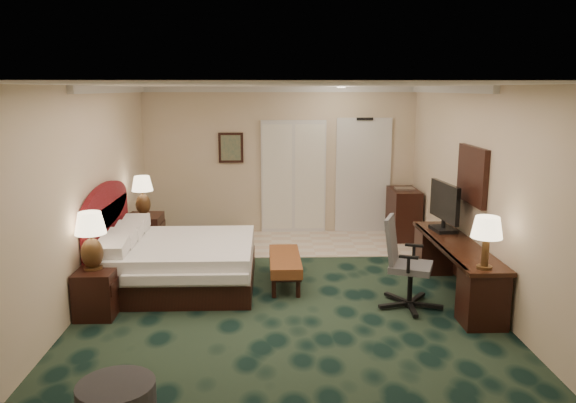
{
  "coord_description": "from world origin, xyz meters",
  "views": [
    {
      "loc": [
        -0.2,
        -6.58,
        2.66
      ],
      "look_at": [
        0.04,
        0.6,
        1.21
      ],
      "focal_mm": 35.0,
      "sensor_mm": 36.0,
      "label": 1
    }
  ],
  "objects_px": {
    "lamp_near": "(91,241)",
    "lamp_far": "(143,196)",
    "bed": "(181,264)",
    "nightstand_far": "(145,235)",
    "nightstand_near": "(97,293)",
    "desk": "(455,269)",
    "tv": "(444,207)",
    "minibar": "(403,214)",
    "desk_chair": "(411,263)",
    "bed_bench": "(285,270)"
  },
  "relations": [
    {
      "from": "lamp_near",
      "to": "lamp_far",
      "type": "bearing_deg",
      "value": 88.36
    },
    {
      "from": "bed",
      "to": "nightstand_far",
      "type": "relative_size",
      "value": 2.95
    },
    {
      "from": "nightstand_near",
      "to": "lamp_near",
      "type": "height_order",
      "value": "lamp_near"
    },
    {
      "from": "desk",
      "to": "bed",
      "type": "bearing_deg",
      "value": 172.77
    },
    {
      "from": "desk",
      "to": "lamp_far",
      "type": "bearing_deg",
      "value": 156.33
    },
    {
      "from": "nightstand_far",
      "to": "desk",
      "type": "bearing_deg",
      "value": -23.67
    },
    {
      "from": "tv",
      "to": "minibar",
      "type": "distance_m",
      "value": 2.3
    },
    {
      "from": "nightstand_near",
      "to": "nightstand_far",
      "type": "xyz_separation_m",
      "value": [
        0.04,
        2.48,
        0.05
      ]
    },
    {
      "from": "nightstand_near",
      "to": "minibar",
      "type": "distance_m",
      "value": 5.62
    },
    {
      "from": "nightstand_far",
      "to": "desk_chair",
      "type": "height_order",
      "value": "desk_chair"
    },
    {
      "from": "desk",
      "to": "minibar",
      "type": "distance_m",
      "value": 2.86
    },
    {
      "from": "lamp_near",
      "to": "bed_bench",
      "type": "height_order",
      "value": "lamp_near"
    },
    {
      "from": "bed",
      "to": "nightstand_near",
      "type": "xyz_separation_m",
      "value": [
        -0.84,
        -1.0,
        -0.03
      ]
    },
    {
      "from": "lamp_far",
      "to": "nightstand_near",
      "type": "bearing_deg",
      "value": -90.73
    },
    {
      "from": "bed",
      "to": "minibar",
      "type": "relative_size",
      "value": 2.2
    },
    {
      "from": "lamp_far",
      "to": "desk",
      "type": "bearing_deg",
      "value": -23.67
    },
    {
      "from": "tv",
      "to": "minibar",
      "type": "bearing_deg",
      "value": 84.86
    },
    {
      "from": "tv",
      "to": "desk_chair",
      "type": "height_order",
      "value": "tv"
    },
    {
      "from": "bed_bench",
      "to": "tv",
      "type": "xyz_separation_m",
      "value": [
        2.23,
        0.17,
        0.84
      ]
    },
    {
      "from": "minibar",
      "to": "desk",
      "type": "bearing_deg",
      "value": -89.92
    },
    {
      "from": "lamp_far",
      "to": "desk_chair",
      "type": "relative_size",
      "value": 0.56
    },
    {
      "from": "nightstand_near",
      "to": "lamp_near",
      "type": "relative_size",
      "value": 0.82
    },
    {
      "from": "bed",
      "to": "minibar",
      "type": "bearing_deg",
      "value": 33.49
    },
    {
      "from": "bed_bench",
      "to": "desk_chair",
      "type": "bearing_deg",
      "value": -30.32
    },
    {
      "from": "bed",
      "to": "nightstand_near",
      "type": "bearing_deg",
      "value": -130.03
    },
    {
      "from": "lamp_near",
      "to": "minibar",
      "type": "xyz_separation_m",
      "value": [
        4.51,
        3.35,
        -0.46
      ]
    },
    {
      "from": "minibar",
      "to": "tv",
      "type": "bearing_deg",
      "value": -89.42
    },
    {
      "from": "nightstand_far",
      "to": "lamp_far",
      "type": "bearing_deg",
      "value": 154.12
    },
    {
      "from": "bed",
      "to": "bed_bench",
      "type": "distance_m",
      "value": 1.43
    },
    {
      "from": "lamp_near",
      "to": "tv",
      "type": "distance_m",
      "value": 4.67
    },
    {
      "from": "lamp_near",
      "to": "bed_bench",
      "type": "xyz_separation_m",
      "value": [
        2.3,
        0.96,
        -0.71
      ]
    },
    {
      "from": "lamp_near",
      "to": "nightstand_far",
      "type": "bearing_deg",
      "value": 88.14
    },
    {
      "from": "nightstand_near",
      "to": "tv",
      "type": "distance_m",
      "value": 4.7
    },
    {
      "from": "lamp_far",
      "to": "minibar",
      "type": "distance_m",
      "value": 4.56
    },
    {
      "from": "lamp_near",
      "to": "bed_bench",
      "type": "bearing_deg",
      "value": 22.66
    },
    {
      "from": "bed",
      "to": "desk_chair",
      "type": "height_order",
      "value": "desk_chair"
    },
    {
      "from": "bed_bench",
      "to": "tv",
      "type": "bearing_deg",
      "value": 3.67
    },
    {
      "from": "nightstand_far",
      "to": "lamp_far",
      "type": "relative_size",
      "value": 1.05
    },
    {
      "from": "bed_bench",
      "to": "nightstand_near",
      "type": "bearing_deg",
      "value": -156.61
    },
    {
      "from": "desk",
      "to": "desk_chair",
      "type": "xyz_separation_m",
      "value": [
        -0.69,
        -0.39,
        0.21
      ]
    },
    {
      "from": "bed_bench",
      "to": "desk_chair",
      "type": "relative_size",
      "value": 1.06
    },
    {
      "from": "bed_bench",
      "to": "bed",
      "type": "bearing_deg",
      "value": 179.79
    },
    {
      "from": "lamp_far",
      "to": "minibar",
      "type": "bearing_deg",
      "value": 11.65
    },
    {
      "from": "lamp_near",
      "to": "tv",
      "type": "height_order",
      "value": "tv"
    },
    {
      "from": "lamp_near",
      "to": "bed",
      "type": "bearing_deg",
      "value": 47.26
    },
    {
      "from": "nightstand_far",
      "to": "desk",
      "type": "distance_m",
      "value": 4.84
    },
    {
      "from": "nightstand_near",
      "to": "bed_bench",
      "type": "distance_m",
      "value": 2.48
    },
    {
      "from": "bed",
      "to": "desk",
      "type": "distance_m",
      "value": 3.66
    },
    {
      "from": "tv",
      "to": "bed",
      "type": "bearing_deg",
      "value": 177.1
    },
    {
      "from": "desk",
      "to": "desk_chair",
      "type": "bearing_deg",
      "value": -150.21
    }
  ]
}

